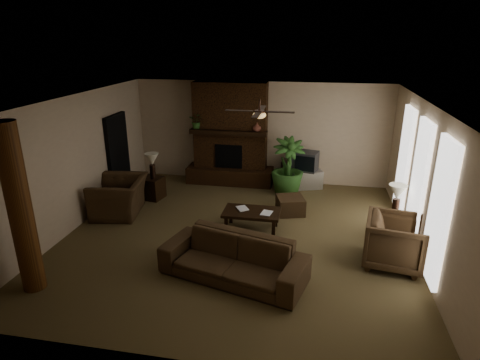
% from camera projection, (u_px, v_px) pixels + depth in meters
% --- Properties ---
extents(room_shell, '(7.00, 7.00, 7.00)m').
position_uv_depth(room_shell, '(236.00, 172.00, 7.96)').
color(room_shell, brown).
rests_on(room_shell, ground).
extents(fireplace, '(2.40, 0.70, 2.80)m').
position_uv_depth(fireplace, '(230.00, 143.00, 11.16)').
color(fireplace, '#442712').
rests_on(fireplace, ground).
extents(windows, '(0.08, 3.65, 2.35)m').
position_uv_depth(windows, '(418.00, 182.00, 7.57)').
color(windows, white).
rests_on(windows, ground).
extents(log_column, '(0.36, 0.36, 2.80)m').
position_uv_depth(log_column, '(20.00, 210.00, 6.25)').
color(log_column, brown).
rests_on(log_column, ground).
extents(doorway, '(0.10, 1.00, 2.10)m').
position_uv_depth(doorway, '(118.00, 155.00, 10.34)').
color(doorway, black).
rests_on(doorway, ground).
extents(ceiling_fan, '(1.35, 1.35, 0.37)m').
position_uv_depth(ceiling_fan, '(259.00, 113.00, 7.79)').
color(ceiling_fan, black).
rests_on(ceiling_fan, ceiling).
extents(sofa, '(2.59, 1.35, 0.97)m').
position_uv_depth(sofa, '(233.00, 252.00, 6.84)').
color(sofa, '#43301D').
rests_on(sofa, ground).
extents(armchair_left, '(1.05, 1.42, 1.13)m').
position_uv_depth(armchair_left, '(119.00, 191.00, 9.33)').
color(armchair_left, '#43301D').
rests_on(armchair_left, ground).
extents(armchair_right, '(1.08, 1.13, 1.02)m').
position_uv_depth(armchair_right, '(395.00, 240.00, 7.21)').
color(armchair_right, '#43301D').
rests_on(armchair_right, ground).
extents(coffee_table, '(1.20, 0.70, 0.43)m').
position_uv_depth(coffee_table, '(252.00, 213.00, 8.59)').
color(coffee_table, black).
rests_on(coffee_table, ground).
extents(ottoman, '(0.75, 0.75, 0.40)m').
position_uv_depth(ottoman, '(290.00, 205.00, 9.45)').
color(ottoman, '#43301D').
rests_on(ottoman, ground).
extents(tv_stand, '(0.97, 0.76, 0.50)m').
position_uv_depth(tv_stand, '(305.00, 179.00, 11.04)').
color(tv_stand, silver).
rests_on(tv_stand, ground).
extents(tv, '(0.75, 0.66, 0.52)m').
position_uv_depth(tv, '(305.00, 161.00, 10.87)').
color(tv, '#343436').
rests_on(tv, tv_stand).
extents(floor_vase, '(0.34, 0.34, 0.77)m').
position_uv_depth(floor_vase, '(287.00, 171.00, 11.07)').
color(floor_vase, black).
rests_on(floor_vase, ground).
extents(floor_plant, '(1.32, 1.70, 0.84)m').
position_uv_depth(floor_plant, '(287.00, 179.00, 10.54)').
color(floor_plant, '#2F5823').
rests_on(floor_plant, ground).
extents(side_table_left, '(0.58, 0.58, 0.55)m').
position_uv_depth(side_table_left, '(153.00, 188.00, 10.30)').
color(side_table_left, black).
rests_on(side_table_left, ground).
extents(lamp_left, '(0.42, 0.42, 0.65)m').
position_uv_depth(lamp_left, '(152.00, 161.00, 10.04)').
color(lamp_left, black).
rests_on(lamp_left, side_table_left).
extents(side_table_right, '(0.57, 0.57, 0.55)m').
position_uv_depth(side_table_right, '(393.00, 228.00, 8.17)').
color(side_table_right, black).
rests_on(side_table_right, ground).
extents(lamp_right, '(0.37, 0.37, 0.65)m').
position_uv_depth(lamp_right, '(397.00, 194.00, 7.94)').
color(lamp_right, black).
rests_on(lamp_right, side_table_right).
extents(mantel_plant, '(0.45, 0.49, 0.33)m').
position_uv_depth(mantel_plant, '(197.00, 123.00, 10.93)').
color(mantel_plant, '#2F5823').
rests_on(mantel_plant, fireplace).
extents(mantel_vase, '(0.22, 0.23, 0.22)m').
position_uv_depth(mantel_vase, '(257.00, 127.00, 10.64)').
color(mantel_vase, brown).
rests_on(mantel_vase, fireplace).
extents(book_a, '(0.20, 0.13, 0.29)m').
position_uv_depth(book_a, '(238.00, 204.00, 8.59)').
color(book_a, '#999999').
rests_on(book_a, coffee_table).
extents(book_b, '(0.21, 0.06, 0.29)m').
position_uv_depth(book_b, '(262.00, 207.00, 8.44)').
color(book_b, '#999999').
rests_on(book_b, coffee_table).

